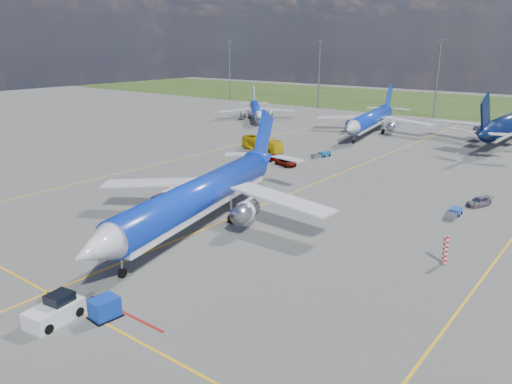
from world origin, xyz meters
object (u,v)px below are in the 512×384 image
Objects in this scene: service_car_b at (286,162)px; baggage_tug_w at (454,213)px; bg_jet_n at (507,142)px; main_airliner at (201,227)px; bg_jet_nnw at (370,134)px; uld_container at (105,308)px; service_car_a at (272,158)px; pushback_tug at (56,310)px; bg_jet_nw at (256,120)px; service_car_c at (479,202)px; baggage_tug_c at (322,155)px; apron_bus at (262,144)px; warning_post at (446,250)px.

service_car_b reaches higher than baggage_tug_w.
main_airliner is at bearing 80.39° from bg_jet_n.
bg_jet_nnw reaches higher than baggage_tug_w.
bg_jet_n is 102.00m from uld_container.
baggage_tug_w is (37.24, -11.53, -0.18)m from service_car_a.
baggage_tug_w is (35.18, -49.54, 0.44)m from bg_jet_nnw.
pushback_tug is (17.64, -94.73, 0.86)m from bg_jet_nnw.
bg_jet_nw is 7.77× the size of service_car_c.
pushback_tug reaches higher than service_car_c.
baggage_tug_c is at bearing 179.40° from service_car_c.
pushback_tug is 1.51× the size of baggage_tug_w.
bg_jet_nw is at bearing 170.17° from service_car_c.
apron_bus is (-29.34, 59.96, 0.59)m from uld_container.
pushback_tug is at bearing -114.27° from baggage_tug_w.
service_car_c is (34.17, -3.08, -0.08)m from service_car_b.
main_airliner is (12.11, -72.21, 0.00)m from bg_jet_nnw.
bg_jet_n is 59.41m from baggage_tug_w.
bg_jet_nw is 50.75m from baggage_tug_c.
bg_jet_nnw reaches higher than uld_container.
warning_post reaches higher than uld_container.
service_car_a is 38.84m from service_car_c.
warning_post is 33.03m from uld_container.
pushback_tug is 1.77× the size of service_car_a.
main_airliner is at bearing -164.28° from warning_post.
bg_jet_n is at bearing 119.54° from service_car_c.
bg_jet_n is 1.04× the size of main_airliner.
pushback_tug is 3.83m from uld_container.
uld_container is (8.28, -19.86, 0.86)m from main_airliner.
bg_jet_nw is 56.52m from service_car_b.
baggage_tug_c is at bearing -66.75° from apron_bus.
baggage_tug_c is (-35.04, 35.09, -1.03)m from warning_post.
bg_jet_nw is 6.97× the size of baggage_tug_c.
service_car_c is (72.80, -44.33, 0.60)m from bg_jet_nw.
bg_jet_nnw reaches higher than pushback_tug.
bg_jet_nnw is at bearing 89.90° from service_car_a.
bg_jet_nnw is at bearing 111.38° from baggage_tug_c.
bg_jet_nw is 43.35m from apron_bus.
service_car_a is at bearing 58.91° from bg_jet_n.
warning_post is 0.47× the size of pushback_tug.
uld_container is at bearing -141.84° from apron_bus.
service_car_b is 1.18× the size of service_car_c.
service_car_c is at bearing -72.74° from service_car_b.
warning_post is at bearing -101.87° from service_car_b.
uld_container is 0.47× the size of baggage_tug_c.
bg_jet_n reaches higher than warning_post.
bg_jet_nnw reaches higher than warning_post.
bg_jet_nw is 7.54× the size of baggage_tug_w.
baggage_tug_w is at bearing -64.79° from bg_jet_nnw.
warning_post is 15.62m from baggage_tug_w.
uld_container is 0.44× the size of service_car_b.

